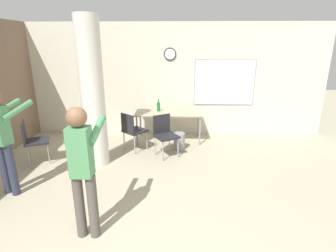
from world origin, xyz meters
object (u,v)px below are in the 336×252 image
at_px(chair_table_left, 133,129).
at_px(person_playing_front, 83,164).
at_px(chair_table_front, 165,133).
at_px(bottle_on_table, 158,107).
at_px(folding_table, 169,114).
at_px(person_watching_back, 3,135).
at_px(chair_by_left_wall, 33,139).

bearing_deg(chair_table_left, person_playing_front, -92.73).
bearing_deg(chair_table_front, bottle_on_table, 101.03).
distance_m(chair_table_front, person_playing_front, 2.66).
bearing_deg(folding_table, chair_table_front, -93.63).
distance_m(bottle_on_table, chair_table_left, 0.99).
xyz_separation_m(chair_table_left, chair_table_front, (0.72, -0.22, 0.00)).
bearing_deg(person_watching_back, chair_by_left_wall, 100.62).
bearing_deg(chair_table_front, person_watching_back, -146.81).
bearing_deg(chair_table_front, person_playing_front, -108.83).
height_order(folding_table, person_watching_back, person_watching_back).
bearing_deg(person_playing_front, bottle_on_table, 79.34).
relative_size(folding_table, person_playing_front, 0.96).
bearing_deg(person_playing_front, chair_by_left_wall, 130.70).
distance_m(folding_table, chair_table_left, 1.06).
distance_m(bottle_on_table, person_watching_back, 3.36).
relative_size(chair_table_front, person_playing_front, 0.52).
bearing_deg(bottle_on_table, person_watching_back, -130.67).
bearing_deg(chair_table_left, folding_table, 42.10).
distance_m(chair_table_left, person_playing_front, 2.74).
distance_m(folding_table, bottle_on_table, 0.31).
relative_size(folding_table, chair_table_left, 1.84).
bearing_deg(chair_table_left, chair_by_left_wall, -160.15).
bearing_deg(person_watching_back, chair_table_left, 46.87).
bearing_deg(chair_table_front, chair_table_left, 163.10).
xyz_separation_m(bottle_on_table, chair_table_front, (0.19, -0.99, -0.33)).
relative_size(chair_table_left, person_watching_back, 0.52).
bearing_deg(chair_by_left_wall, bottle_on_table, 31.13).
xyz_separation_m(bottle_on_table, chair_by_left_wall, (-2.39, -1.44, -0.33)).
distance_m(chair_by_left_wall, chair_table_front, 2.62).
xyz_separation_m(bottle_on_table, person_watching_back, (-2.18, -2.54, 0.15)).
bearing_deg(bottle_on_table, person_playing_front, -100.66).
xyz_separation_m(chair_table_left, chair_by_left_wall, (-1.87, -0.67, 0.00)).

